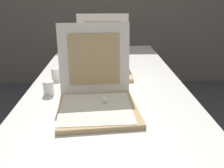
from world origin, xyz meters
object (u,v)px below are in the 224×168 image
(cup_white_mid, at_px, (56,74))
(cup_white_near_center, at_px, (49,88))
(pizza_box_front, at_px, (97,97))
(table, at_px, (108,91))
(pizza_box_middle, at_px, (103,65))

(cup_white_mid, bearing_deg, cup_white_near_center, -89.39)
(pizza_box_front, distance_m, cup_white_near_center, 0.32)
(table, bearing_deg, cup_white_mid, 165.93)
(pizza_box_front, bearing_deg, cup_white_mid, 117.37)
(table, distance_m, cup_white_near_center, 0.36)
(pizza_box_middle, distance_m, cup_white_near_center, 0.48)
(table, relative_size, cup_white_mid, 30.05)
(pizza_box_front, distance_m, pizza_box_middle, 0.55)
(table, height_order, cup_white_near_center, cup_white_near_center)
(cup_white_near_center, bearing_deg, cup_white_mid, 90.61)
(table, bearing_deg, pizza_box_front, -99.40)
(table, bearing_deg, cup_white_near_center, -154.29)
(pizza_box_middle, xyz_separation_m, cup_white_near_center, (-0.29, -0.38, -0.02))
(table, distance_m, pizza_box_middle, 0.25)
(pizza_box_middle, height_order, cup_white_near_center, pizza_box_middle)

